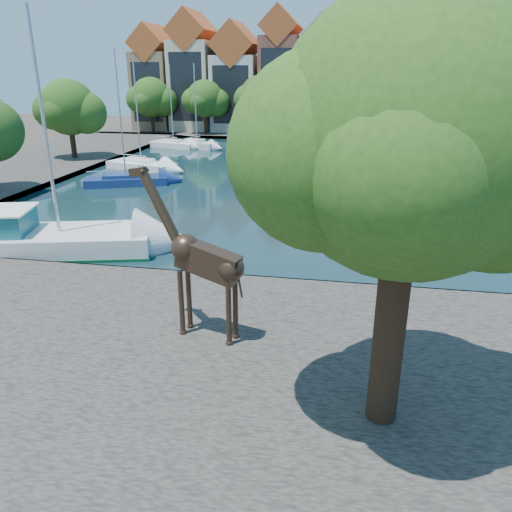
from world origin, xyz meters
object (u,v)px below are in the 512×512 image
at_px(sailboat_right_a, 497,228).
at_px(plane_tree, 415,148).
at_px(motorsailer, 23,236).
at_px(giraffe_statue, 200,259).

bearing_deg(sailboat_right_a, plane_tree, -112.19).
distance_m(motorsailer, sailboat_right_a, 26.40).
xyz_separation_m(plane_tree, sailboat_right_a, (7.38, 18.10, -7.06)).
bearing_deg(plane_tree, sailboat_right_a, 67.81).
distance_m(plane_tree, sailboat_right_a, 20.78).
relative_size(plane_tree, giraffe_statue, 1.84).
bearing_deg(motorsailer, plane_tree, -31.18).
xyz_separation_m(motorsailer, sailboat_right_a, (25.39, 7.20, -0.38)).
relative_size(plane_tree, motorsailer, 0.81).
relative_size(plane_tree, sailboat_right_a, 1.12).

